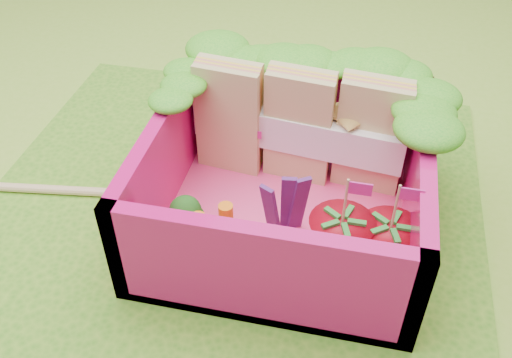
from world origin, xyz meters
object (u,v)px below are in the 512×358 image
at_px(strawberry_left, 339,244).
at_px(chopsticks, 23,188).
at_px(strawberry_right, 386,249).
at_px(bento_box, 287,179).
at_px(sandwich_stack, 300,126).
at_px(broccoli, 184,219).

bearing_deg(strawberry_left, chopsticks, 172.94).
relative_size(strawberry_left, strawberry_right, 1.03).
height_order(bento_box, chopsticks, bento_box).
bearing_deg(strawberry_left, sandwich_stack, 114.29).
bearing_deg(chopsticks, strawberry_right, -5.57).
relative_size(sandwich_stack, broccoli, 3.66).
bearing_deg(bento_box, strawberry_left, -45.43).
bearing_deg(strawberry_left, broccoli, -179.05).
xyz_separation_m(bento_box, sandwich_stack, (0.01, 0.34, 0.08)).
distance_m(broccoli, strawberry_right, 0.92).
height_order(sandwich_stack, chopsticks, sandwich_stack).
relative_size(sandwich_stack, chopsticks, 0.49).
bearing_deg(chopsticks, strawberry_left, -7.06).
relative_size(bento_box, chopsticks, 0.57).
relative_size(sandwich_stack, strawberry_left, 2.12).
bearing_deg(strawberry_left, strawberry_right, 7.01).
xyz_separation_m(bento_box, strawberry_right, (0.50, -0.27, -0.08)).
xyz_separation_m(broccoli, strawberry_left, (0.72, 0.01, -0.02)).
xyz_separation_m(sandwich_stack, broccoli, (-0.43, -0.65, -0.13)).
height_order(strawberry_right, chopsticks, strawberry_right).
relative_size(sandwich_stack, strawberry_right, 2.17).
bearing_deg(sandwich_stack, strawberry_right, -51.16).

